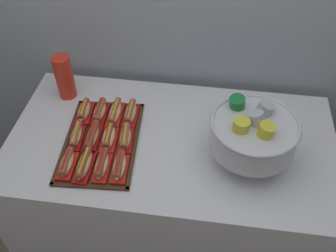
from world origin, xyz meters
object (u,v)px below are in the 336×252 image
(punch_bowl, at_px, (253,133))
(hot_dog_7, at_px, (125,138))
(hot_dog_4, at_px, (76,136))
(hot_dog_2, at_px, (102,165))
(hot_dog_10, at_px, (115,113))
(hot_dog_8, at_px, (84,111))
(hot_dog_11, at_px, (131,113))
(hot_dog_5, at_px, (93,137))
(hot_dog_6, at_px, (109,138))
(cup_stack, at_px, (64,77))
(hot_dog_3, at_px, (119,167))
(serving_tray, at_px, (102,142))
(hot_dog_1, at_px, (84,165))
(hot_dog_9, at_px, (100,112))
(buffet_table, at_px, (171,186))
(hot_dog_0, at_px, (67,164))

(punch_bowl, bearing_deg, hot_dog_7, 178.95)
(hot_dog_4, bearing_deg, hot_dog_7, 3.85)
(hot_dog_2, bearing_deg, hot_dog_10, 93.85)
(hot_dog_8, height_order, punch_bowl, punch_bowl)
(hot_dog_11, bearing_deg, hot_dog_5, -128.42)
(hot_dog_6, height_order, cup_stack, cup_stack)
(hot_dog_3, relative_size, hot_dog_5, 0.91)
(punch_bowl, bearing_deg, cup_stack, 161.59)
(serving_tray, bearing_deg, hot_dog_1, -98.95)
(hot_dog_10, bearing_deg, hot_dog_7, -61.70)
(punch_bowl, bearing_deg, hot_dog_4, -179.62)
(hot_dog_5, distance_m, hot_dog_9, 0.17)
(hot_dog_4, relative_size, hot_dog_5, 0.95)
(hot_dog_8, height_order, hot_dog_11, hot_dog_11)
(hot_dog_4, bearing_deg, hot_dog_9, 69.41)
(hot_dog_1, bearing_deg, hot_dog_5, 93.85)
(hot_dog_7, height_order, hot_dog_11, hot_dog_7)
(hot_dog_1, bearing_deg, hot_dog_9, 93.85)
(serving_tray, xyz_separation_m, hot_dog_4, (-0.11, -0.01, 0.03))
(hot_dog_5, bearing_deg, hot_dog_4, -176.15)
(hot_dog_7, bearing_deg, hot_dog_11, 93.85)
(hot_dog_2, height_order, hot_dog_10, hot_dog_2)
(hot_dog_5, relative_size, hot_dog_10, 0.99)
(hot_dog_3, xyz_separation_m, hot_dog_6, (-0.09, 0.16, -0.00))
(hot_dog_10, relative_size, punch_bowl, 0.49)
(hot_dog_4, relative_size, cup_stack, 0.72)
(hot_dog_3, height_order, cup_stack, cup_stack)
(hot_dog_8, xyz_separation_m, cup_stack, (-0.13, 0.15, 0.08))
(hot_dog_2, height_order, hot_dog_4, hot_dog_2)
(hot_dog_2, bearing_deg, buffet_table, 40.19)
(hot_dog_8, xyz_separation_m, hot_dog_10, (0.15, 0.01, -0.00))
(hot_dog_3, relative_size, punch_bowl, 0.44)
(hot_dog_9, bearing_deg, cup_stack, 145.96)
(hot_dog_2, bearing_deg, hot_dog_9, 106.66)
(hot_dog_1, height_order, cup_stack, cup_stack)
(hot_dog_1, relative_size, hot_dog_7, 1.12)
(hot_dog_2, relative_size, hot_dog_10, 0.91)
(serving_tray, distance_m, punch_bowl, 0.68)
(hot_dog_11, bearing_deg, hot_dog_3, -86.15)
(hot_dog_1, distance_m, hot_dog_7, 0.22)
(hot_dog_3, bearing_deg, serving_tray, 128.14)
(hot_dog_0, distance_m, hot_dog_7, 0.28)
(serving_tray, bearing_deg, hot_dog_2, -73.34)
(hot_dog_1, relative_size, punch_bowl, 0.49)
(buffet_table, xyz_separation_m, hot_dog_5, (-0.35, -0.07, 0.39))
(hot_dog_7, xyz_separation_m, hot_dog_11, (-0.01, 0.16, -0.00))
(buffet_table, distance_m, hot_dog_8, 0.60)
(hot_dog_5, height_order, hot_dog_10, hot_dog_5)
(hot_dog_4, height_order, hot_dog_5, hot_dog_5)
(hot_dog_11, relative_size, cup_stack, 0.72)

